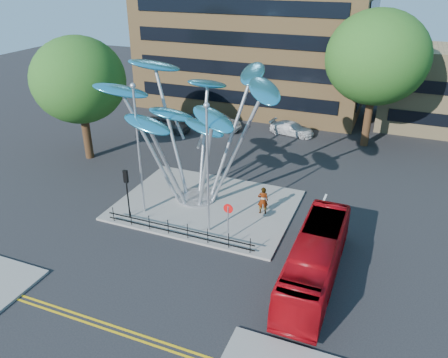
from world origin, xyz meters
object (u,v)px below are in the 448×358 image
at_px(street_lamp_left, 138,140).
at_px(parked_car_left, 168,124).
at_px(tree_left, 79,80).
at_px(pedestrian, 263,200).
at_px(leaf_sculpture, 194,107).
at_px(traffic_light_island, 126,184).
at_px(parked_car_mid, 218,122).
at_px(street_lamp_right, 207,158).
at_px(parked_car_right, 292,129).
at_px(red_bus, 315,259).
at_px(tree_right, 377,58).
at_px(no_entry_sign_island, 228,216).

relative_size(street_lamp_left, parked_car_left, 1.91).
bearing_deg(tree_left, pedestrian, -12.25).
bearing_deg(leaf_sculpture, tree_left, 164.45).
height_order(traffic_light_island, parked_car_mid, traffic_light_island).
bearing_deg(pedestrian, traffic_light_island, 8.53).
relative_size(tree_left, street_lamp_right, 1.24).
xyz_separation_m(tree_left, parked_car_left, (3.15, 8.54, -6.01)).
relative_size(pedestrian, parked_car_right, 0.44).
height_order(leaf_sculpture, parked_car_right, leaf_sculpture).
bearing_deg(parked_car_left, red_bus, -130.95).
height_order(tree_right, parked_car_mid, tree_right).
xyz_separation_m(tree_left, street_lamp_right, (14.50, -7.00, -1.70)).
bearing_deg(parked_car_right, tree_left, 136.78).
bearing_deg(red_bus, parked_car_mid, 124.87).
height_order(street_lamp_right, parked_car_mid, street_lamp_right).
bearing_deg(parked_car_right, pedestrian, -165.18).
height_order(tree_left, street_lamp_left, tree_left).
distance_m(leaf_sculpture, traffic_light_island, 6.65).
xyz_separation_m(no_entry_sign_island, pedestrian, (1.00, 3.79, -0.70)).
xyz_separation_m(traffic_light_island, pedestrian, (8.00, 3.81, -1.50)).
bearing_deg(traffic_light_island, leaf_sculpture, 54.96).
xyz_separation_m(street_lamp_left, red_bus, (12.07, -2.65, -4.02)).
distance_m(no_entry_sign_island, pedestrian, 3.98).
distance_m(tree_left, parked_car_right, 20.30).
height_order(tree_right, no_entry_sign_island, tree_right).
bearing_deg(street_lamp_left, tree_right, 55.95).
height_order(pedestrian, parked_car_left, pedestrian).
relative_size(traffic_light_island, pedestrian, 1.77).
xyz_separation_m(no_entry_sign_island, red_bus, (5.57, -1.67, -0.48)).
height_order(tree_right, red_bus, tree_right).
relative_size(red_bus, parked_car_right, 2.18).
distance_m(leaf_sculpture, parked_car_right, 17.01).
xyz_separation_m(street_lamp_right, no_entry_sign_island, (1.50, -0.48, -3.28)).
relative_size(parked_car_mid, parked_car_right, 1.06).
relative_size(traffic_light_island, parked_car_right, 0.78).
xyz_separation_m(street_lamp_left, traffic_light_island, (-0.50, -1.00, -2.74)).
xyz_separation_m(leaf_sculpture, street_lamp_right, (2.57, -3.68, -1.78)).
xyz_separation_m(tree_right, street_lamp_right, (-7.50, -19.00, -2.94)).
distance_m(tree_right, parked_car_left, 20.49).
bearing_deg(street_lamp_right, traffic_light_island, -174.81).
relative_size(no_entry_sign_island, parked_car_mid, 0.53).
relative_size(tree_left, parked_car_right, 2.35).
bearing_deg(no_entry_sign_island, tree_right, 72.88).
bearing_deg(traffic_light_island, pedestrian, 25.46).
height_order(leaf_sculpture, traffic_light_island, leaf_sculpture).
bearing_deg(street_lamp_left, red_bus, -12.38).
bearing_deg(no_entry_sign_island, leaf_sculpture, 134.33).
height_order(tree_left, leaf_sculpture, tree_left).
distance_m(street_lamp_left, parked_car_right, 20.06).
relative_size(street_lamp_left, parked_car_right, 2.00).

